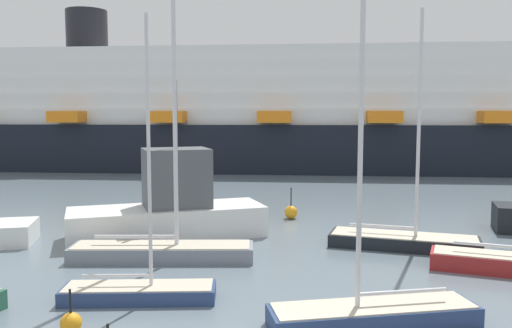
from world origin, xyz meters
TOP-DOWN VIEW (x-y plane):
  - sailboat_0 at (3.51, 2.69)m, footprint 5.86×2.54m
  - sailboat_3 at (-3.50, 8.90)m, footprint 7.18×1.88m
  - sailboat_6 at (-3.29, 4.42)m, footprint 4.74×1.57m
  - sailboat_7 at (6.42, 11.00)m, footprint 6.45×3.51m
  - fishing_boat_1 at (-3.92, 12.78)m, footprint 9.40×5.88m
  - channel_buoy_1 at (-4.47, 1.95)m, footprint 0.56×0.56m
  - channel_buoy_2 at (1.84, 17.15)m, footprint 0.71×0.71m
  - cruise_ship at (-3.62, 43.74)m, footprint 85.47×17.67m

SIDE VIEW (x-z plane):
  - channel_buoy_1 at x=-4.47m, z-range -0.31..0.88m
  - channel_buoy_2 at x=1.84m, z-range -0.49..1.22m
  - sailboat_6 at x=-3.29m, z-range -3.94..4.72m
  - sailboat_7 at x=6.42m, z-range -4.56..5.45m
  - sailboat_0 at x=3.51m, z-range -4.58..5.53m
  - sailboat_3 at x=-3.50m, z-range -5.63..6.83m
  - fishing_boat_1 at x=-3.92m, z-range -2.23..5.00m
  - cruise_ship at x=-3.62m, z-range -2.95..13.61m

